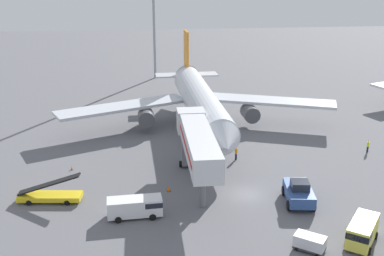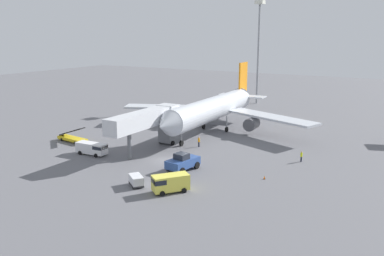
# 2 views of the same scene
# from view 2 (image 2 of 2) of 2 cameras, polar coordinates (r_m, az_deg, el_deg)

# --- Properties ---
(ground_plane) EXTENTS (300.00, 300.00, 0.00)m
(ground_plane) POSITION_cam_2_polar(r_m,az_deg,el_deg) (67.54, -3.77, -4.52)
(ground_plane) COLOR slate
(airplane_at_gate) EXTENTS (44.59, 41.17, 13.54)m
(airplane_at_gate) POSITION_cam_2_polar(r_m,az_deg,el_deg) (86.54, 3.09, 2.73)
(airplane_at_gate) COLOR silver
(airplane_at_gate) RESTS_ON ground
(jet_bridge) EXTENTS (3.46, 17.48, 7.44)m
(jet_bridge) POSITION_cam_2_polar(r_m,az_deg,el_deg) (71.62, -6.11, 1.06)
(jet_bridge) COLOR silver
(jet_bridge) RESTS_ON ground
(pushback_tug) EXTENTS (3.63, 5.75, 2.69)m
(pushback_tug) POSITION_cam_2_polar(r_m,az_deg,el_deg) (62.50, -1.30, -4.75)
(pushback_tug) COLOR #2D4C8E
(pushback_tug) RESTS_ON ground
(belt_loader_truck) EXTENTS (7.05, 2.77, 3.25)m
(belt_loader_truck) POSITION_cam_2_polar(r_m,az_deg,el_deg) (81.88, -16.28, -1.32)
(belt_loader_truck) COLOR yellow
(belt_loader_truck) RESTS_ON ground
(service_van_far_right) EXTENTS (5.69, 2.44, 2.07)m
(service_van_far_right) POSITION_cam_2_polar(r_m,az_deg,el_deg) (72.22, -13.68, -2.72)
(service_van_far_right) COLOR white
(service_van_far_right) RESTS_ON ground
(service_van_near_left) EXTENTS (4.54, 5.01, 2.32)m
(service_van_near_left) POSITION_cam_2_polar(r_m,az_deg,el_deg) (54.15, -3.14, -7.56)
(service_van_near_left) COLOR #E5DB4C
(service_van_near_left) RESTS_ON ground
(baggage_cart_outer_right) EXTENTS (3.08, 2.85, 1.48)m
(baggage_cart_outer_right) POSITION_cam_2_polar(r_m,az_deg,el_deg) (56.82, -7.77, -7.19)
(baggage_cart_outer_right) COLOR #38383D
(baggage_cart_outer_right) RESTS_ON ground
(ground_crew_worker_foreground) EXTENTS (0.38, 0.38, 1.76)m
(ground_crew_worker_foreground) POSITION_cam_2_polar(r_m,az_deg,el_deg) (68.84, 14.95, -3.80)
(ground_crew_worker_foreground) COLOR #1E2333
(ground_crew_worker_foreground) RESTS_ON ground
(ground_crew_worker_midground) EXTENTS (0.48, 0.48, 1.86)m
(ground_crew_worker_midground) POSITION_cam_2_polar(r_m,az_deg,el_deg) (75.16, 0.96, -1.89)
(ground_crew_worker_midground) COLOR #1E2333
(ground_crew_worker_midground) RESTS_ON ground
(safety_cone_alpha) EXTENTS (0.44, 0.44, 0.67)m
(safety_cone_alpha) POSITION_cam_2_polar(r_m,az_deg,el_deg) (73.98, -8.67, -2.81)
(safety_cone_alpha) COLOR black
(safety_cone_alpha) RESTS_ON ground
(safety_cone_bravo) EXTENTS (0.33, 0.33, 0.50)m
(safety_cone_bravo) POSITION_cam_2_polar(r_m,az_deg,el_deg) (59.90, 10.03, -6.78)
(safety_cone_bravo) COLOR black
(safety_cone_bravo) RESTS_ON ground
(safety_cone_charlie) EXTENTS (0.31, 0.31, 0.48)m
(safety_cone_charlie) POSITION_cam_2_polar(r_m,az_deg,el_deg) (86.91, -11.72, -0.61)
(safety_cone_charlie) COLOR black
(safety_cone_charlie) RESTS_ON ground
(apron_light_mast) EXTENTS (2.40, 2.40, 29.33)m
(apron_light_mast) POSITION_cam_2_polar(r_m,az_deg,el_deg) (122.00, 9.27, 12.69)
(apron_light_mast) COLOR #93969B
(apron_light_mast) RESTS_ON ground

